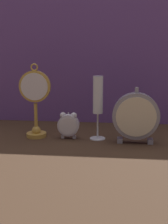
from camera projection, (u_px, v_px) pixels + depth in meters
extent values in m
plane|color=#422D1E|center=(82.00, 143.00, 1.18)|extent=(4.00, 4.00, 0.00)
cube|color=#6B478E|center=(90.00, 51.00, 1.43)|extent=(1.34, 0.01, 0.67)
cylinder|color=gold|center=(37.00, 135.00, 1.26)|extent=(0.08, 0.08, 0.02)
sphere|color=gold|center=(36.00, 130.00, 1.25)|extent=(0.04, 0.04, 0.04)
cylinder|color=gold|center=(36.00, 118.00, 1.24)|extent=(0.01, 0.01, 0.12)
cylinder|color=gold|center=(35.00, 86.00, 1.22)|extent=(0.12, 0.02, 0.12)
cylinder|color=silver|center=(34.00, 87.00, 1.21)|extent=(0.11, 0.00, 0.11)
torus|color=gold|center=(34.00, 67.00, 1.20)|extent=(0.03, 0.01, 0.03)
cube|color=silver|center=(63.00, 137.00, 1.24)|extent=(0.01, 0.01, 0.01)
cube|color=silver|center=(74.00, 137.00, 1.23)|extent=(0.01, 0.01, 0.01)
cylinder|color=silver|center=(68.00, 125.00, 1.22)|extent=(0.08, 0.03, 0.08)
cylinder|color=silver|center=(68.00, 126.00, 1.21)|extent=(0.07, 0.00, 0.07)
sphere|color=silver|center=(63.00, 115.00, 1.22)|extent=(0.03, 0.03, 0.03)
sphere|color=silver|center=(74.00, 116.00, 1.21)|extent=(0.03, 0.03, 0.03)
cylinder|color=silver|center=(68.00, 114.00, 1.21)|extent=(0.00, 0.00, 0.02)
cube|color=gray|center=(120.00, 140.00, 1.18)|extent=(0.02, 0.03, 0.02)
cube|color=gray|center=(150.00, 141.00, 1.17)|extent=(0.02, 0.03, 0.02)
cylinder|color=gray|center=(136.00, 116.00, 1.16)|extent=(0.17, 0.04, 0.17)
cylinder|color=beige|center=(136.00, 117.00, 1.14)|extent=(0.15, 0.00, 0.15)
cylinder|color=gray|center=(137.00, 90.00, 1.14)|extent=(0.01, 0.01, 0.02)
cylinder|color=silver|center=(98.00, 138.00, 1.23)|extent=(0.06, 0.06, 0.01)
cylinder|color=silver|center=(98.00, 125.00, 1.22)|extent=(0.01, 0.01, 0.10)
cylinder|color=white|center=(98.00, 95.00, 1.19)|extent=(0.04, 0.04, 0.14)
cylinder|color=#DBC675|center=(98.00, 101.00, 1.20)|extent=(0.03, 0.03, 0.09)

